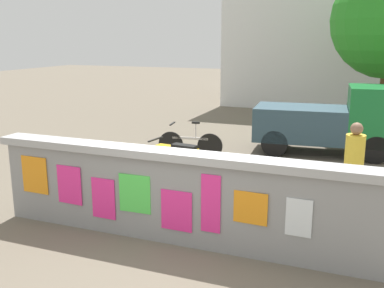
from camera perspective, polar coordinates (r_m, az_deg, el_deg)
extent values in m
plane|color=#6B6051|center=(14.42, 11.01, 0.86)|extent=(60.00, 60.00, 0.00)
cube|color=gray|center=(6.81, -1.47, -7.31)|extent=(6.22, 0.30, 1.31)
cube|color=#AAAAAA|center=(6.59, -1.50, -1.48)|extent=(6.42, 0.42, 0.12)
cube|color=orange|center=(7.96, -19.38, -3.74)|extent=(0.52, 0.03, 0.63)
cube|color=#F42D8C|center=(7.56, -15.34, -5.05)|extent=(0.47, 0.03, 0.64)
cube|color=#F42D8C|center=(7.26, -11.21, -6.83)|extent=(0.42, 0.02, 0.66)
cube|color=#4CD84C|center=(6.94, -7.31, -6.30)|extent=(0.53, 0.03, 0.60)
cube|color=#F42D8C|center=(6.71, -2.01, -8.49)|extent=(0.50, 0.02, 0.62)
cube|color=#F42D8C|center=(6.46, 2.40, -7.62)|extent=(0.29, 0.02, 0.87)
cube|color=orange|center=(6.30, 7.44, -8.09)|extent=(0.49, 0.03, 0.47)
cube|color=silver|center=(6.21, 13.43, -9.12)|extent=(0.35, 0.02, 0.53)
cylinder|color=black|center=(13.31, 21.84, 0.64)|extent=(0.71, 0.26, 0.70)
cylinder|color=black|center=(12.05, 22.36, -0.66)|extent=(0.71, 0.26, 0.70)
cylinder|color=black|center=(13.29, 11.07, 1.34)|extent=(0.71, 0.26, 0.70)
cylinder|color=black|center=(12.03, 10.47, 0.11)|extent=(0.71, 0.26, 0.70)
cube|color=#197233|center=(12.53, 21.93, 3.39)|extent=(1.33, 1.60, 1.50)
cube|color=#334C59|center=(12.53, 13.61, 2.59)|extent=(2.52, 1.71, 0.90)
cylinder|color=black|center=(10.24, -5.09, -2.33)|extent=(0.61, 0.18, 0.60)
cylinder|color=black|center=(9.60, 1.37, -3.36)|extent=(0.61, 0.20, 0.60)
cube|color=gold|center=(9.83, -1.98, -1.26)|extent=(1.02, 0.37, 0.32)
cube|color=black|center=(9.68, -0.97, -0.38)|extent=(0.58, 0.29, 0.10)
cube|color=#262626|center=(10.05, -4.68, 0.61)|extent=(0.11, 0.56, 0.03)
cylinder|color=black|center=(8.47, 5.54, -5.52)|extent=(0.65, 0.20, 0.66)
cylinder|color=black|center=(8.03, 12.10, -6.82)|extent=(0.65, 0.20, 0.66)
cube|color=#1933A5|center=(8.18, 8.77, -4.97)|extent=(0.93, 0.27, 0.06)
cylinder|color=#1933A5|center=(8.05, 9.78, -3.67)|extent=(0.04, 0.04, 0.40)
cube|color=black|center=(7.99, 9.84, -2.30)|extent=(0.21, 0.13, 0.05)
cube|color=black|center=(8.28, 5.93, -1.97)|extent=(0.14, 0.44, 0.03)
cylinder|color=black|center=(11.83, -2.71, 0.00)|extent=(0.66, 0.14, 0.66)
cylinder|color=black|center=(11.60, 2.29, -0.26)|extent=(0.66, 0.14, 0.66)
cube|color=silver|center=(11.66, -0.24, 0.73)|extent=(0.94, 0.19, 0.06)
cylinder|color=silver|center=(11.59, 0.49, 1.76)|extent=(0.03, 0.03, 0.40)
cube|color=black|center=(11.55, 0.49, 2.73)|extent=(0.21, 0.11, 0.05)
cube|color=black|center=(11.70, -2.51, 2.61)|extent=(0.11, 0.44, 0.03)
cylinder|color=#3F994C|center=(8.67, 19.10, -5.27)|extent=(0.12, 0.12, 0.80)
cylinder|color=#3F994C|center=(8.59, 20.16, -5.52)|extent=(0.12, 0.12, 0.80)
cylinder|color=yellow|center=(8.44, 20.00, -0.89)|extent=(0.45, 0.45, 0.60)
sphere|color=#8C664C|center=(8.36, 20.22, 1.84)|extent=(0.22, 0.22, 0.22)
cylinder|color=brown|center=(16.11, 23.13, 5.51)|extent=(0.28, 0.28, 2.31)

